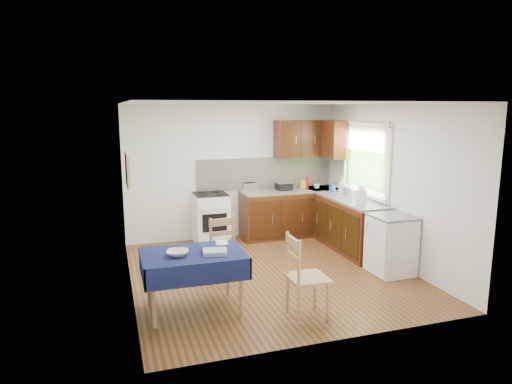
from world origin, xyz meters
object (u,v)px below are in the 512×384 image
object	(u,v)px
kettle	(361,196)
chair_far	(219,246)
dish_rack	(346,195)
sandwich_press	(284,186)
toaster	(250,188)
chair_near	(304,274)
dining_table	(193,261)

from	to	relation	value
kettle	chair_far	bearing A→B (deg)	-173.32
dish_rack	chair_far	bearing A→B (deg)	-161.64
chair_far	kettle	bearing A→B (deg)	179.44
sandwich_press	dish_rack	xyz separation A→B (m)	(0.82, -0.92, -0.06)
toaster	kettle	world-z (taller)	kettle
chair_near	sandwich_press	distance (m)	3.49
dining_table	dish_rack	bearing A→B (deg)	5.85
chair_far	dish_rack	distance (m)	2.71
chair_near	dish_rack	bearing A→B (deg)	-37.25
chair_near	sandwich_press	size ratio (longest dim) A/B	3.64
toaster	kettle	size ratio (longest dim) A/B	0.88
dining_table	sandwich_press	xyz separation A→B (m)	(2.23, 2.73, 0.35)
chair_far	sandwich_press	bearing A→B (deg)	-140.14
sandwich_press	kettle	world-z (taller)	kettle
kettle	chair_near	bearing A→B (deg)	-135.44
chair_far	toaster	distance (m)	2.09
toaster	dish_rack	world-z (taller)	toaster
dining_table	kettle	xyz separation A→B (m)	(2.98, 1.19, 0.40)
dining_table	chair_far	bearing A→B (deg)	34.51
dish_rack	kettle	size ratio (longest dim) A/B	1.32
dish_rack	kettle	distance (m)	0.64
dining_table	dish_rack	world-z (taller)	dish_rack
dish_rack	dining_table	bearing A→B (deg)	-150.81
sandwich_press	chair_far	bearing A→B (deg)	-112.15
chair_near	toaster	xyz separation A→B (m)	(0.34, 3.24, 0.46)
chair_near	toaster	bearing A→B (deg)	-5.32
dining_table	kettle	world-z (taller)	kettle
toaster	sandwich_press	distance (m)	0.70
dining_table	chair_far	world-z (taller)	chair_far
chair_far	sandwich_press	size ratio (longest dim) A/B	3.45
kettle	dining_table	bearing A→B (deg)	-158.25
chair_far	chair_near	world-z (taller)	chair_near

